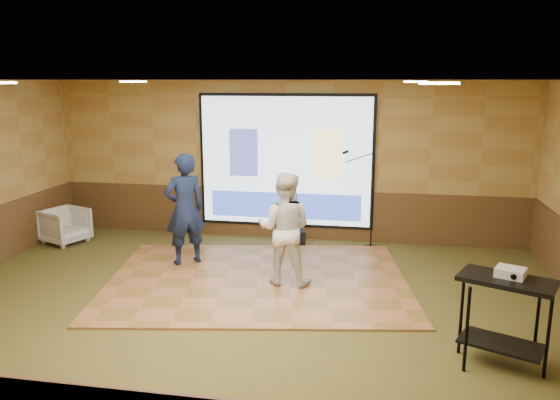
% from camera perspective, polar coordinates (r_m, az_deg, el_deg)
% --- Properties ---
extents(ground, '(9.00, 9.00, 0.00)m').
position_cam_1_polar(ground, '(7.43, -3.96, -11.38)').
color(ground, '#343E1C').
rests_on(ground, ground).
extents(room_shell, '(9.04, 7.04, 3.02)m').
position_cam_1_polar(room_shell, '(6.86, -4.22, 4.84)').
color(room_shell, '#A68745').
rests_on(room_shell, ground).
extents(wainscot_back, '(9.00, 0.04, 0.95)m').
position_cam_1_polar(wainscot_back, '(10.51, 0.60, -1.43)').
color(wainscot_back, '#543C1C').
rests_on(wainscot_back, ground).
extents(projector_screen, '(3.32, 0.06, 2.52)m').
position_cam_1_polar(projector_screen, '(10.27, 0.57, 3.93)').
color(projector_screen, black).
rests_on(projector_screen, room_shell).
extents(downlight_nw, '(0.32, 0.32, 0.02)m').
position_cam_1_polar(downlight_nw, '(9.24, -15.07, 11.86)').
color(downlight_nw, '#FFEFBF').
rests_on(downlight_nw, room_shell).
extents(downlight_ne, '(0.32, 0.32, 0.02)m').
position_cam_1_polar(downlight_ne, '(8.40, 13.94, 11.90)').
color(downlight_ne, '#FFEFBF').
rests_on(downlight_ne, room_shell).
extents(downlight_se, '(0.32, 0.32, 0.02)m').
position_cam_1_polar(downlight_se, '(5.11, 16.24, 11.64)').
color(downlight_se, '#FFEFBF').
rests_on(downlight_se, room_shell).
extents(dance_floor, '(4.99, 4.11, 0.03)m').
position_cam_1_polar(dance_floor, '(8.42, -2.33, -8.30)').
color(dance_floor, '#A3633B').
rests_on(dance_floor, ground).
extents(player_left, '(0.79, 0.76, 1.83)m').
position_cam_1_polar(player_left, '(8.99, -9.92, -0.94)').
color(player_left, '#131E3D').
rests_on(player_left, dance_floor).
extents(player_right, '(0.84, 0.67, 1.67)m').
position_cam_1_polar(player_right, '(7.98, 0.47, -3.01)').
color(player_right, silver).
rests_on(player_right, dance_floor).
extents(av_table, '(0.94, 0.49, 0.99)m').
position_cam_1_polar(av_table, '(6.28, 22.43, -10.06)').
color(av_table, black).
rests_on(av_table, ground).
extents(projector, '(0.36, 0.34, 0.10)m').
position_cam_1_polar(projector, '(6.22, 22.95, -6.98)').
color(projector, silver).
rests_on(projector, av_table).
extents(mic_stand, '(0.70, 0.29, 1.79)m').
position_cam_1_polar(mic_stand, '(9.99, 9.21, -2.25)').
color(mic_stand, black).
rests_on(mic_stand, ground).
extents(banquet_chair, '(0.93, 0.92, 0.66)m').
position_cam_1_polar(banquet_chair, '(10.96, -21.53, -2.52)').
color(banquet_chair, gray).
rests_on(banquet_chair, ground).
extents(duffel_bag, '(0.50, 0.43, 0.26)m').
position_cam_1_polar(duffel_bag, '(10.13, 1.31, -3.98)').
color(duffel_bag, black).
rests_on(duffel_bag, ground).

